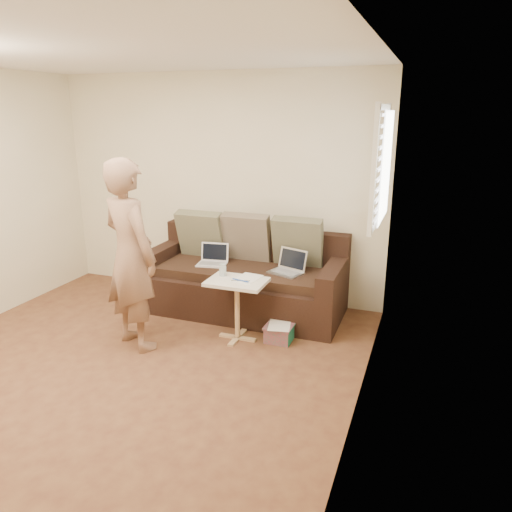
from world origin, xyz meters
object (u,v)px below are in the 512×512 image
at_px(sofa, 243,275).
at_px(striped_box, 279,333).
at_px(person, 130,255).
at_px(laptop_silver, 285,273).
at_px(drinking_glass, 223,270).
at_px(side_table, 237,310).
at_px(laptop_white, 212,265).

bearing_deg(sofa, striped_box, -43.34).
bearing_deg(person, laptop_silver, -113.81).
relative_size(sofa, laptop_silver, 6.45).
distance_m(laptop_silver, striped_box, 0.68).
bearing_deg(drinking_glass, striped_box, 2.84).
distance_m(drinking_glass, striped_box, 0.83).
bearing_deg(drinking_glass, person, -143.45).
bearing_deg(side_table, sofa, 106.92).
height_order(person, striped_box, person).
distance_m(sofa, side_table, 0.72).
xyz_separation_m(laptop_white, side_table, (0.56, -0.62, -0.21)).
xyz_separation_m(laptop_silver, person, (-1.17, -1.06, 0.38)).
xyz_separation_m(laptop_white, striped_box, (0.96, -0.51, -0.44)).
xyz_separation_m(sofa, person, (-0.67, -1.12, 0.47)).
xyz_separation_m(sofa, striped_box, (0.61, -0.58, -0.34)).
relative_size(side_table, striped_box, 2.29).
distance_m(laptop_white, side_table, 0.86).
xyz_separation_m(side_table, drinking_glass, (-0.18, 0.08, 0.37)).
bearing_deg(laptop_silver, striped_box, -59.80).
distance_m(person, side_table, 1.14).
height_order(laptop_white, striped_box, laptop_white).
bearing_deg(person, striped_box, -132.88).
height_order(laptop_white, drinking_glass, drinking_glass).
distance_m(laptop_white, drinking_glass, 0.68).
bearing_deg(striped_box, person, -156.94).
xyz_separation_m(laptop_white, person, (-0.31, -1.06, 0.38)).
bearing_deg(sofa, laptop_silver, -6.42).
bearing_deg(side_table, person, -153.34).
bearing_deg(sofa, drinking_glass, -87.39).
height_order(drinking_glass, striped_box, drinking_glass).
bearing_deg(sofa, person, -120.78).
bearing_deg(drinking_glass, laptop_white, 124.87).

